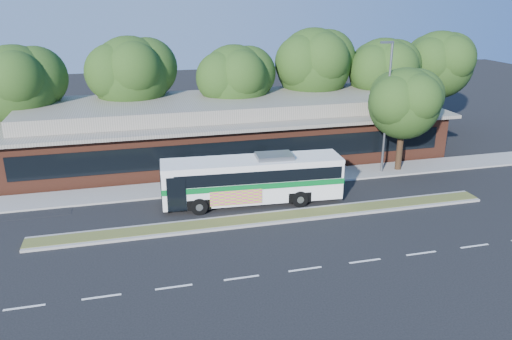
{
  "coord_description": "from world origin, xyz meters",
  "views": [
    {
      "loc": [
        -7.15,
        -23.9,
        11.97
      ],
      "look_at": [
        -0.21,
        3.34,
        2.0
      ],
      "focal_mm": 35.0,
      "sensor_mm": 36.0,
      "label": 1
    }
  ],
  "objects_px": {
    "transit_bus": "(253,177)",
    "sidewalk_tree": "(408,101)",
    "lamp_post": "(387,105)",
    "sedan": "(70,173)"
  },
  "relations": [
    {
      "from": "lamp_post",
      "to": "sidewalk_tree",
      "type": "distance_m",
      "value": 1.82
    },
    {
      "from": "lamp_post",
      "to": "sedan",
      "type": "height_order",
      "value": "lamp_post"
    },
    {
      "from": "transit_bus",
      "to": "sidewalk_tree",
      "type": "height_order",
      "value": "sidewalk_tree"
    },
    {
      "from": "lamp_post",
      "to": "sedan",
      "type": "bearing_deg",
      "value": 171.07
    },
    {
      "from": "lamp_post",
      "to": "transit_bus",
      "type": "relative_size",
      "value": 0.84
    },
    {
      "from": "sidewalk_tree",
      "to": "transit_bus",
      "type": "bearing_deg",
      "value": -164.85
    },
    {
      "from": "transit_bus",
      "to": "sedan",
      "type": "xyz_separation_m",
      "value": [
        -10.99,
        6.17,
        -0.94
      ]
    },
    {
      "from": "lamp_post",
      "to": "transit_bus",
      "type": "height_order",
      "value": "lamp_post"
    },
    {
      "from": "transit_bus",
      "to": "sidewalk_tree",
      "type": "relative_size",
      "value": 1.49
    },
    {
      "from": "lamp_post",
      "to": "sedan",
      "type": "xyz_separation_m",
      "value": [
        -20.99,
        3.3,
        -4.16
      ]
    }
  ]
}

